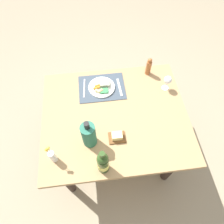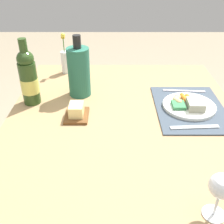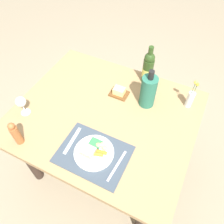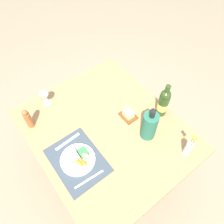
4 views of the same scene
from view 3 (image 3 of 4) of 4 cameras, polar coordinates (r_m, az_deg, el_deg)
The scene contains 12 objects.
ground_plane at distance 2.12m, azimuth -1.42°, elevation -12.78°, with size 8.00×8.00×0.00m, color gray.
dining_table at distance 1.58m, azimuth -1.86°, elevation -2.84°, with size 1.21×1.03×0.73m.
placemat at distance 1.33m, azimuth -4.84°, elevation -10.82°, with size 0.42×0.31×0.01m, color #3B4754.
dinner_plate at distance 1.32m, azimuth -4.76°, elevation -10.18°, with size 0.24×0.24×0.05m.
fork at distance 1.38m, azimuth -10.27°, elevation -7.32°, with size 0.02×0.20×0.01m, color silver.
knife at distance 1.28m, azimuth 1.28°, elevation -13.79°, with size 0.01×0.21×0.01m, color silver.
cooler_bottle at distance 1.48m, azimuth 9.40°, elevation 5.36°, with size 0.11×0.11×0.30m.
wine_bottle at distance 1.65m, azimuth 9.37°, elevation 11.28°, with size 0.08×0.08×0.31m.
wine_glass at distance 1.53m, azimuth -22.62°, elevation 2.35°, with size 0.07×0.07×0.15m.
flower_vase at distance 1.57m, azimuth 19.76°, elevation 3.43°, with size 0.05×0.05×0.23m.
butter_dish at distance 1.59m, azimuth 1.87°, elevation 5.23°, with size 0.13×0.10×0.06m.
pepper_mill at distance 1.41m, azimuth -23.75°, elevation -5.18°, with size 0.05×0.05×0.18m.
Camera 3 is at (0.45, -0.80, 1.91)m, focal length 35.14 mm.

